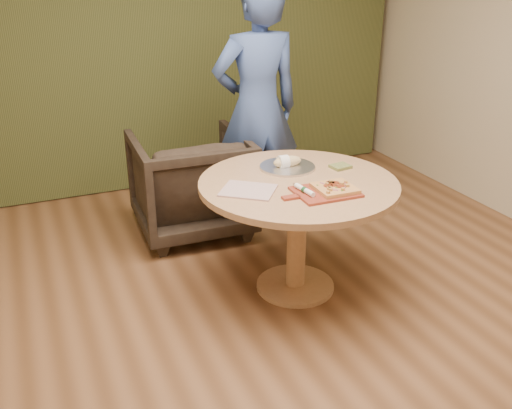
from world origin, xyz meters
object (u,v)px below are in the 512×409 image
object	(u,v)px
bread_roll	(286,162)
armchair	(191,179)
pedestal_table	(298,202)
cutlery_roll	(305,190)
flatbread_pizza	(335,188)
person_standing	(257,110)
serving_tray	(287,167)
pizza_paddle	(324,192)

from	to	relation	value
bread_roll	armchair	bearing A→B (deg)	113.99
pedestal_table	bread_roll	size ratio (longest dim) A/B	6.29
pedestal_table	armchair	bearing A→B (deg)	107.77
armchair	bread_roll	bearing A→B (deg)	116.39
cutlery_roll	bread_roll	size ratio (longest dim) A/B	1.03
cutlery_roll	armchair	xyz separation A→B (m)	(-0.28, 1.30, -0.35)
bread_roll	armchair	world-z (taller)	armchair
flatbread_pizza	person_standing	xyz separation A→B (m)	(0.05, 1.24, 0.17)
serving_tray	pedestal_table	bearing A→B (deg)	-99.82
pizza_paddle	cutlery_roll	world-z (taller)	cutlery_roll
cutlery_roll	pedestal_table	bearing A→B (deg)	64.69
pizza_paddle	flatbread_pizza	world-z (taller)	flatbread_pizza
pizza_paddle	bread_roll	distance (m)	0.47
bread_roll	serving_tray	bearing A→B (deg)	0.00
pedestal_table	person_standing	world-z (taller)	person_standing
pedestal_table	armchair	world-z (taller)	armchair
person_standing	pedestal_table	bearing A→B (deg)	81.75
pedestal_table	pizza_paddle	world-z (taller)	pizza_paddle
pizza_paddle	person_standing	size ratio (longest dim) A/B	0.24
pedestal_table	armchair	distance (m)	1.17
cutlery_roll	bread_roll	world-z (taller)	bread_roll
cutlery_roll	armchair	size ratio (longest dim) A/B	0.23
pizza_paddle	flatbread_pizza	distance (m)	0.07
serving_tray	cutlery_roll	bearing A→B (deg)	-103.82
flatbread_pizza	armchair	size ratio (longest dim) A/B	0.26
pizza_paddle	serving_tray	world-z (taller)	serving_tray
flatbread_pizza	bread_roll	distance (m)	0.49
cutlery_roll	person_standing	xyz separation A→B (m)	(0.22, 1.20, 0.16)
cutlery_roll	serving_tray	xyz separation A→B (m)	(0.11, 0.44, -0.02)
armchair	serving_tray	bearing A→B (deg)	116.88
serving_tray	person_standing	distance (m)	0.79
flatbread_pizza	cutlery_roll	distance (m)	0.18
person_standing	serving_tray	bearing A→B (deg)	82.02
pizza_paddle	bread_roll	bearing A→B (deg)	92.99
serving_tray	armchair	size ratio (longest dim) A/B	0.41
flatbread_pizza	bread_roll	xyz separation A→B (m)	(-0.08, 0.48, 0.02)
flatbread_pizza	bread_roll	world-z (taller)	bread_roll
pedestal_table	flatbread_pizza	world-z (taller)	flatbread_pizza
bread_roll	pizza_paddle	bearing A→B (deg)	-88.54
pedestal_table	cutlery_roll	world-z (taller)	cutlery_roll
pizza_paddle	armchair	world-z (taller)	armchair
cutlery_roll	bread_roll	bearing A→B (deg)	70.19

